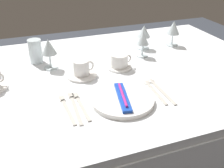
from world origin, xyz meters
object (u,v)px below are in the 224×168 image
(fork_salad, at_px, (67,108))
(spoon_soup, at_px, (152,89))
(coffee_cup_right, at_px, (82,67))
(wine_glass_right, at_px, (173,29))
(dinner_plate, at_px, (123,100))
(fork_inner, at_px, (75,106))
(fork_outer, at_px, (81,105))
(toothbrush_package, at_px, (123,97))
(drink_tumbler, at_px, (36,53))
(spoon_dessert, at_px, (158,88))
(wine_glass_far, at_px, (143,39))
(wine_glass_left, at_px, (144,33))
(wine_glass_centre, at_px, (49,48))
(coffee_cup_left, at_px, (119,60))

(fork_salad, xyz_separation_m, spoon_soup, (0.37, 0.02, 0.00))
(coffee_cup_right, height_order, wine_glass_right, wine_glass_right)
(spoon_soup, height_order, coffee_cup_right, coffee_cup_right)
(dinner_plate, bearing_deg, fork_salad, 171.88)
(dinner_plate, bearing_deg, wine_glass_right, 43.24)
(fork_inner, bearing_deg, fork_outer, 4.14)
(toothbrush_package, xyz_separation_m, fork_salad, (-0.22, 0.03, -0.02))
(wine_glass_right, relative_size, drink_tumbler, 1.19)
(fork_outer, relative_size, spoon_dessert, 0.91)
(wine_glass_far, bearing_deg, fork_outer, -140.45)
(coffee_cup_right, distance_m, wine_glass_left, 0.48)
(spoon_soup, relative_size, drink_tumbler, 1.73)
(toothbrush_package, xyz_separation_m, wine_glass_far, (0.28, 0.39, 0.07))
(dinner_plate, bearing_deg, wine_glass_far, 55.01)
(spoon_soup, bearing_deg, fork_outer, -177.13)
(dinner_plate, distance_m, wine_glass_left, 0.60)
(toothbrush_package, bearing_deg, coffee_cup_right, 108.34)
(spoon_dessert, height_order, coffee_cup_right, coffee_cup_right)
(fork_salad, bearing_deg, wine_glass_centre, 89.67)
(spoon_dessert, bearing_deg, wine_glass_far, 75.34)
(fork_outer, relative_size, wine_glass_centre, 1.38)
(coffee_cup_left, relative_size, wine_glass_far, 0.77)
(wine_glass_left, distance_m, wine_glass_far, 0.12)
(wine_glass_centre, height_order, drink_tumbler, wine_glass_centre)
(fork_inner, xyz_separation_m, wine_glass_far, (0.46, 0.36, 0.09))
(fork_inner, bearing_deg, coffee_cup_left, 42.46)
(dinner_plate, height_order, spoon_dessert, dinner_plate)
(fork_outer, xyz_separation_m, wine_glass_left, (0.49, 0.46, 0.09))
(coffee_cup_right, distance_m, wine_glass_far, 0.39)
(coffee_cup_right, distance_m, drink_tumbler, 0.30)
(wine_glass_left, bearing_deg, fork_salad, -139.56)
(dinner_plate, xyz_separation_m, wine_glass_right, (0.52, 0.49, 0.09))
(fork_inner, distance_m, wine_glass_left, 0.70)
(spoon_dessert, bearing_deg, fork_salad, -177.57)
(wine_glass_right, bearing_deg, fork_inner, -147.11)
(fork_inner, bearing_deg, spoon_dessert, 2.37)
(spoon_dessert, xyz_separation_m, wine_glass_far, (0.09, 0.35, 0.09))
(spoon_dessert, distance_m, wine_glass_centre, 0.55)
(fork_outer, bearing_deg, wine_glass_left, 43.31)
(fork_outer, bearing_deg, wine_glass_centre, 98.15)
(dinner_plate, height_order, toothbrush_package, toothbrush_package)
(fork_salad, relative_size, coffee_cup_left, 1.95)
(toothbrush_package, height_order, wine_glass_right, wine_glass_right)
(fork_salad, height_order, wine_glass_centre, wine_glass_centre)
(dinner_plate, distance_m, coffee_cup_left, 0.32)
(dinner_plate, relative_size, fork_salad, 1.18)
(dinner_plate, distance_m, fork_outer, 0.16)
(fork_salad, xyz_separation_m, wine_glass_far, (0.49, 0.36, 0.09))
(wine_glass_left, relative_size, drink_tumbler, 1.11)
(wine_glass_right, bearing_deg, toothbrush_package, -136.76)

